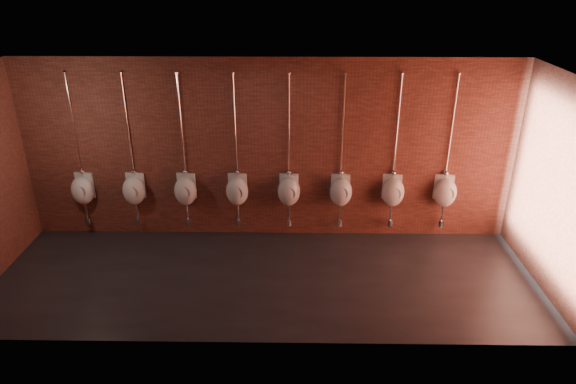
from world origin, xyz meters
name	(u,v)px	position (x,y,z in m)	size (l,w,h in m)	color
ground	(265,278)	(0.00, 0.00, 0.00)	(8.50, 8.50, 0.00)	black
room_shell	(263,160)	(0.00, 0.00, 2.01)	(8.54, 3.04, 3.22)	black
urinal_0	(83,189)	(-3.29, 1.36, 0.92)	(0.45, 0.41, 2.72)	white
urinal_1	(134,190)	(-2.38, 1.36, 0.92)	(0.45, 0.41, 2.72)	white
urinal_2	(186,190)	(-1.47, 1.36, 0.92)	(0.45, 0.41, 2.72)	white
urinal_3	(237,190)	(-0.56, 1.36, 0.92)	(0.45, 0.41, 2.72)	white
urinal_4	(289,191)	(0.35, 1.36, 0.92)	(0.45, 0.41, 2.72)	white
urinal_5	(341,191)	(1.26, 1.36, 0.92)	(0.45, 0.41, 2.72)	white
urinal_6	(393,191)	(2.17, 1.36, 0.92)	(0.45, 0.41, 2.72)	white
urinal_7	(445,192)	(3.08, 1.36, 0.92)	(0.45, 0.41, 2.72)	white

